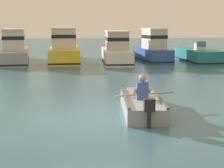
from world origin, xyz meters
TOP-DOWN VIEW (x-y plane):
  - ground_plane at (0.00, 0.00)m, footprint 120.00×120.00m
  - rowboat_with_person at (1.46, 0.63)m, footprint 1.95×3.72m
  - moored_boat_grey at (-5.00, 15.30)m, footprint 2.71×6.99m
  - moored_boat_yellow at (-1.58, 15.69)m, footprint 2.37×6.88m
  - moored_boat_white at (2.09, 14.71)m, footprint 1.92×6.18m
  - moored_boat_blue at (4.77, 15.14)m, footprint 2.30×4.75m
  - moored_boat_teal at (7.97, 14.73)m, footprint 2.11×5.36m

SIDE VIEW (x-z plane):
  - ground_plane at x=0.00m, z-range 0.00..0.00m
  - rowboat_with_person at x=1.46m, z-range -0.34..0.85m
  - moored_boat_teal at x=7.97m, z-range -0.31..1.18m
  - moored_boat_white at x=2.09m, z-range -0.30..1.94m
  - moored_boat_grey at x=-5.00m, z-range -0.32..2.05m
  - moored_boat_blue at x=4.77m, z-range -0.32..2.08m
  - moored_boat_yellow at x=-1.58m, z-range -0.32..2.12m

